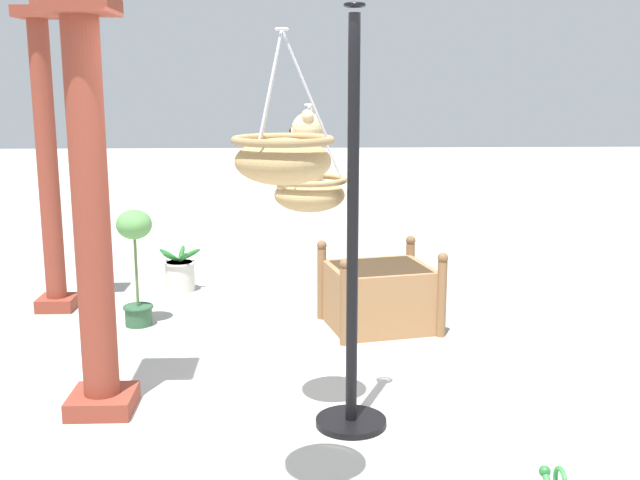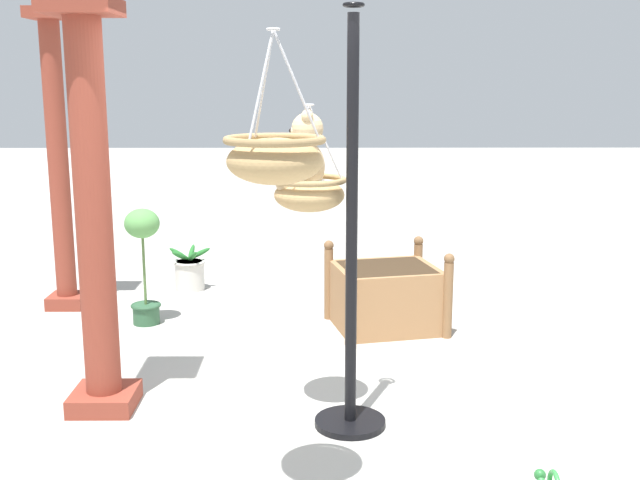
# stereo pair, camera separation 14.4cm
# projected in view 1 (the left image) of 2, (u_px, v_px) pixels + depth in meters

# --- Properties ---
(ground_plane) EXTENTS (40.00, 40.00, 0.00)m
(ground_plane) POSITION_uv_depth(u_px,v_px,m) (326.00, 410.00, 4.99)
(ground_plane) COLOR #ADAAA3
(display_pole_central) EXTENTS (0.44, 0.44, 2.52)m
(display_pole_central) POSITION_uv_depth(u_px,v_px,m) (352.00, 302.00, 4.61)
(display_pole_central) COLOR black
(display_pole_central) RESTS_ON ground
(hanging_basket_with_teddy) EXTENTS (0.45, 0.45, 0.64)m
(hanging_basket_with_teddy) POSITION_uv_depth(u_px,v_px,m) (310.00, 192.00, 4.62)
(hanging_basket_with_teddy) COLOR tan
(teddy_bear) EXTENTS (0.33, 0.30, 0.49)m
(teddy_bear) POSITION_uv_depth(u_px,v_px,m) (306.00, 157.00, 4.57)
(teddy_bear) COLOR tan
(hanging_basket_left_high) EXTENTS (0.46, 0.46, 0.68)m
(hanging_basket_left_high) POSITION_uv_depth(u_px,v_px,m) (283.00, 157.00, 3.42)
(hanging_basket_left_high) COLOR tan
(greenhouse_pillar_left) EXTENTS (0.43, 0.43, 2.58)m
(greenhouse_pillar_left) POSITION_uv_depth(u_px,v_px,m) (92.00, 222.00, 4.73)
(greenhouse_pillar_left) COLOR brown
(greenhouse_pillar_left) RESTS_ON ground
(greenhouse_pillar_right) EXTENTS (0.35, 0.35, 2.73)m
(greenhouse_pillar_right) POSITION_uv_depth(u_px,v_px,m) (48.00, 169.00, 6.93)
(greenhouse_pillar_right) COLOR brown
(greenhouse_pillar_right) RESTS_ON ground
(wooden_planter_box) EXTENTS (0.98, 1.06, 0.72)m
(wooden_planter_box) POSITION_uv_depth(u_px,v_px,m) (379.00, 294.00, 6.61)
(wooden_planter_box) COLOR #9E7047
(wooden_planter_box) RESTS_ON ground
(potted_plant_flowering_red) EXTENTS (0.30, 0.30, 1.03)m
(potted_plant_flowering_red) POSITION_uv_depth(u_px,v_px,m) (136.00, 256.00, 6.60)
(potted_plant_flowering_red) COLOR #2D5638
(potted_plant_flowering_red) RESTS_ON ground
(potted_plant_small_succulent) EXTENTS (0.41, 0.44, 0.45)m
(potted_plant_small_succulent) POSITION_uv_depth(u_px,v_px,m) (180.00, 273.00, 7.80)
(potted_plant_small_succulent) COLOR beige
(potted_plant_small_succulent) RESTS_ON ground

